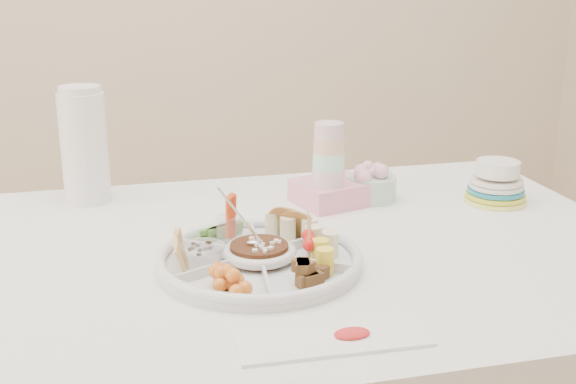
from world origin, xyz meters
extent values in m
cylinder|color=silver|center=(-0.05, -0.09, 0.78)|extent=(0.50, 0.50, 0.04)
cylinder|color=#391C14|center=(-0.05, -0.09, 0.79)|extent=(0.14, 0.14, 0.04)
cylinder|color=silver|center=(0.17, 0.21, 0.86)|extent=(0.08, 0.08, 0.21)
cylinder|color=white|center=(-0.37, 0.40, 0.90)|extent=(0.14, 0.14, 0.28)
cylinder|color=#85BC98|center=(0.29, 0.25, 0.80)|extent=(0.15, 0.15, 0.09)
cube|color=pink|center=(0.19, 0.24, 0.79)|extent=(0.20, 0.18, 0.05)
cylinder|color=#E1D64B|center=(0.57, 0.16, 0.80)|extent=(0.16, 0.16, 0.09)
cube|color=beige|center=(0.00, -0.39, 0.76)|extent=(0.30, 0.11, 0.01)
camera|label=1|loc=(-0.30, -1.32, 1.30)|focal=45.00mm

